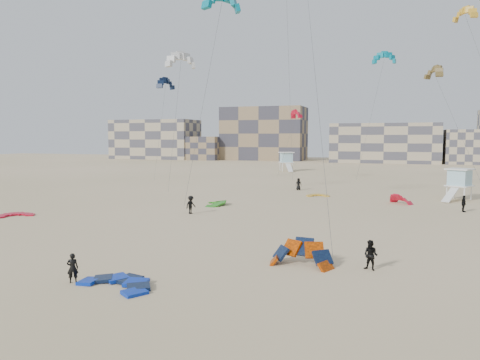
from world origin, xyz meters
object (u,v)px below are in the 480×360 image
(kite_ground_orange, at_px, (301,266))
(lifeguard_tower_near, at_px, (459,184))
(kitesurfer_main, at_px, (73,268))
(kite_ground_blue, at_px, (117,286))

(kite_ground_orange, distance_m, lifeguard_tower_near, 37.96)
(kitesurfer_main, relative_size, lifeguard_tower_near, 0.27)
(kite_ground_orange, bearing_deg, kitesurfer_main, -140.40)
(kitesurfer_main, xyz_separation_m, lifeguard_tower_near, (23.72, 42.87, 1.14))
(kite_ground_orange, height_order, kitesurfer_main, kite_ground_orange)
(kite_ground_blue, bearing_deg, lifeguard_tower_near, 77.65)
(kitesurfer_main, distance_m, lifeguard_tower_near, 49.01)
(kite_ground_blue, relative_size, lifeguard_tower_near, 0.69)
(kite_ground_blue, relative_size, kite_ground_orange, 1.05)
(kite_ground_orange, bearing_deg, lifeguard_tower_near, 76.53)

